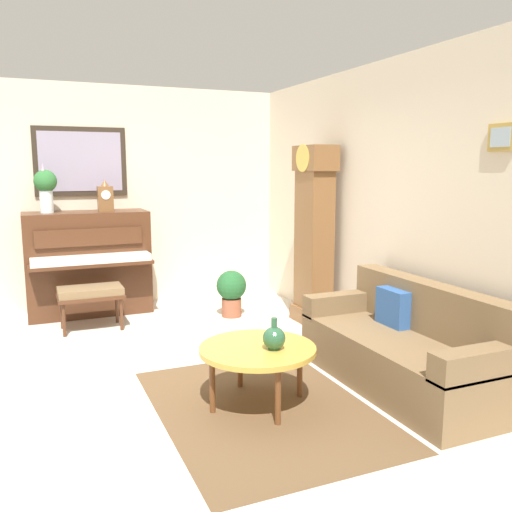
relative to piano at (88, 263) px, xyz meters
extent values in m
cube|color=beige|center=(2.23, 0.22, -0.68)|extent=(6.40, 6.00, 0.10)
cube|color=beige|center=(-0.37, 0.22, 0.77)|extent=(0.10, 4.90, 2.80)
cube|color=#33281E|center=(-0.30, 0.00, 1.22)|extent=(0.03, 1.10, 0.84)
cube|color=#998EA8|center=(-0.29, 0.00, 1.22)|extent=(0.01, 0.98, 0.72)
cube|color=beige|center=(2.23, 2.62, 0.77)|extent=(5.30, 0.10, 2.80)
cube|color=#B28E3D|center=(3.78, 2.55, 1.37)|extent=(0.24, 0.03, 0.20)
cube|color=#9EB2C1|center=(3.78, 2.54, 1.37)|extent=(0.18, 0.01, 0.14)
cube|color=brown|center=(3.28, 0.88, -0.63)|extent=(2.10, 1.50, 0.01)
cube|color=#4C2B19|center=(-0.02, 0.00, -0.01)|extent=(0.60, 1.44, 1.25)
cube|color=#4C2B19|center=(0.41, 0.00, 0.05)|extent=(0.28, 1.38, 0.04)
cube|color=white|center=(0.41, 0.00, 0.11)|extent=(0.26, 1.32, 0.08)
cube|color=#4C2B19|center=(0.30, 0.00, 0.35)|extent=(0.03, 1.20, 0.20)
cube|color=#4C2B19|center=(0.72, -0.07, -0.25)|extent=(0.42, 0.70, 0.04)
cube|color=brown|center=(0.72, -0.07, -0.19)|extent=(0.40, 0.68, 0.08)
cylinder|color=#4C2B19|center=(0.88, -0.37, -0.45)|extent=(0.04, 0.04, 0.36)
cylinder|color=#4C2B19|center=(0.88, 0.23, -0.45)|extent=(0.04, 0.04, 0.36)
cylinder|color=#4C2B19|center=(0.56, -0.37, -0.45)|extent=(0.04, 0.04, 0.36)
cylinder|color=#4C2B19|center=(0.56, 0.23, -0.45)|extent=(0.04, 0.04, 0.36)
cube|color=brown|center=(1.43, 2.33, -0.54)|extent=(0.52, 0.34, 0.18)
cube|color=brown|center=(1.43, 2.33, 0.26)|extent=(0.44, 0.28, 1.78)
cube|color=brown|center=(1.43, 2.33, 1.25)|extent=(0.52, 0.32, 0.28)
cylinder|color=gold|center=(1.43, 2.18, 1.25)|extent=(0.30, 0.02, 0.30)
cylinder|color=gold|center=(1.43, 2.28, 0.32)|extent=(0.03, 0.03, 0.70)
cube|color=brown|center=(3.35, 2.07, -0.42)|extent=(1.90, 0.80, 0.42)
cube|color=brown|center=(3.35, 2.37, -0.01)|extent=(1.90, 0.20, 0.44)
cube|color=brown|center=(2.49, 2.07, -0.13)|extent=(0.18, 0.80, 0.20)
cube|color=brown|center=(4.21, 2.07, -0.13)|extent=(0.18, 0.80, 0.20)
cube|color=#2D5699|center=(3.05, 2.21, -0.05)|extent=(0.34, 0.12, 0.32)
cylinder|color=gold|center=(3.21, 0.87, -0.19)|extent=(0.88, 0.88, 0.04)
torus|color=brown|center=(3.21, 0.87, -0.19)|extent=(0.88, 0.88, 0.04)
cylinder|color=brown|center=(3.21, 1.23, -0.42)|extent=(0.04, 0.04, 0.42)
cylinder|color=brown|center=(3.57, 0.87, -0.42)|extent=(0.04, 0.04, 0.42)
cylinder|color=brown|center=(3.21, 0.51, -0.42)|extent=(0.04, 0.04, 0.42)
cylinder|color=brown|center=(2.85, 0.87, -0.42)|extent=(0.04, 0.04, 0.42)
cube|color=brown|center=(0.00, 0.24, 0.77)|extent=(0.12, 0.18, 0.30)
cylinder|color=white|center=(0.06, 0.24, 0.82)|extent=(0.01, 0.11, 0.11)
cone|color=brown|center=(0.00, 0.24, 0.96)|extent=(0.10, 0.10, 0.08)
cylinder|color=silver|center=(0.00, -0.43, 0.75)|extent=(0.15, 0.15, 0.26)
sphere|color=#2D6B33|center=(0.00, -0.43, 0.99)|extent=(0.26, 0.26, 0.26)
cone|color=#D199B7|center=(0.03, -0.45, 1.12)|extent=(0.06, 0.06, 0.16)
cylinder|color=#234C33|center=(3.31, 0.96, -0.17)|extent=(0.09, 0.09, 0.01)
sphere|color=#285638|center=(3.31, 0.96, -0.09)|extent=(0.17, 0.17, 0.17)
cylinder|color=#285638|center=(3.31, 0.96, 0.03)|extent=(0.04, 0.04, 0.08)
cylinder|color=#935138|center=(0.82, 1.55, -0.52)|extent=(0.24, 0.24, 0.22)
sphere|color=#235B2D|center=(0.82, 1.55, -0.25)|extent=(0.36, 0.36, 0.36)
camera|label=1|loc=(6.77, -0.67, 1.16)|focal=37.98mm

